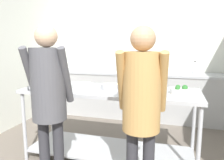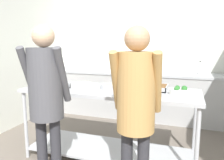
% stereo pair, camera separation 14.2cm
% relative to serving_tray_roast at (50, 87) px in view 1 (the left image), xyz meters
% --- Properties ---
extents(wall_rear, '(4.17, 0.06, 2.65)m').
position_rel_serving_tray_roast_xyz_m(wall_rear, '(0.77, 2.32, 0.38)').
color(wall_rear, silver).
rests_on(wall_rear, ground_plane).
extents(back_counter, '(4.01, 0.65, 0.92)m').
position_rel_serving_tray_roast_xyz_m(back_counter, '(0.77, 1.95, -0.48)').
color(back_counter, '#A8A8A8').
rests_on(back_counter, ground_plane).
extents(serving_counter, '(2.16, 0.75, 0.92)m').
position_rel_serving_tray_roast_xyz_m(serving_counter, '(0.72, 0.20, -0.32)').
color(serving_counter, '#ADAFB5').
rests_on(serving_counter, ground_plane).
extents(serving_tray_roast, '(0.43, 0.28, 0.05)m').
position_rel_serving_tray_roast_xyz_m(serving_tray_roast, '(0.00, 0.00, 0.00)').
color(serving_tray_roast, '#ADAFB5').
rests_on(serving_tray_roast, serving_counter).
extents(plate_stack, '(0.25, 0.25, 0.07)m').
position_rel_serving_tray_roast_xyz_m(plate_stack, '(0.37, 0.15, 0.01)').
color(plate_stack, white).
rests_on(plate_stack, serving_counter).
extents(sauce_pan, '(0.37, 0.23, 0.06)m').
position_rel_serving_tray_roast_xyz_m(sauce_pan, '(0.72, 0.22, 0.01)').
color(sauce_pan, '#ADAFB5').
rests_on(sauce_pan, serving_counter).
extents(serving_tray_vegetables, '(0.47, 0.33, 0.05)m').
position_rel_serving_tray_roast_xyz_m(serving_tray_vegetables, '(1.17, 0.37, 0.00)').
color(serving_tray_vegetables, '#ADAFB5').
rests_on(serving_tray_vegetables, serving_counter).
extents(broccoli_bowl, '(0.21, 0.21, 0.10)m').
position_rel_serving_tray_roast_xyz_m(broccoli_bowl, '(1.55, 0.19, 0.01)').
color(broccoli_bowl, silver).
rests_on(broccoli_bowl, serving_counter).
extents(guest_serving_left, '(0.47, 0.39, 1.65)m').
position_rel_serving_tray_roast_xyz_m(guest_serving_left, '(0.33, -0.54, 0.08)').
color(guest_serving_left, '#2D2D33').
rests_on(guest_serving_left, ground_plane).
extents(guest_serving_right, '(0.44, 0.34, 1.62)m').
position_rel_serving_tray_roast_xyz_m(guest_serving_right, '(1.22, -0.53, 0.06)').
color(guest_serving_right, '#2D2D33').
rests_on(guest_serving_right, ground_plane).
extents(water_bottle, '(0.08, 0.08, 0.24)m').
position_rel_serving_tray_roast_xyz_m(water_bottle, '(1.84, 2.02, 0.09)').
color(water_bottle, silver).
rests_on(water_bottle, back_counter).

